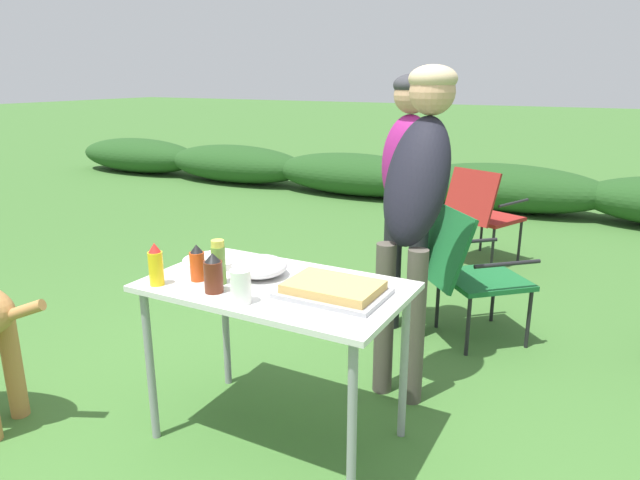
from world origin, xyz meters
name	(u,v)px	position (x,y,z in m)	size (l,w,h in m)	color
ground_plane	(279,435)	(0.00, 0.00, 0.00)	(60.00, 60.00, 0.00)	#3D6B2D
shrub_hedge	(505,187)	(0.00, 5.12, 0.28)	(14.40, 0.90, 0.56)	#234C1E
folding_table	(276,301)	(0.00, 0.00, 0.66)	(1.10, 0.64, 0.74)	silver
food_tray	(333,290)	(0.27, 0.00, 0.77)	(0.41, 0.29, 0.06)	#9E9EA3
plate_stack	(211,262)	(-0.40, 0.07, 0.76)	(0.25, 0.25, 0.03)	white
mixing_bowl	(259,266)	(-0.12, 0.06, 0.78)	(0.25, 0.25, 0.08)	silver
paper_cup_stack	(241,287)	(-0.01, -0.24, 0.81)	(0.08, 0.08, 0.13)	white
hot_sauce_bottle	(197,263)	(-0.32, -0.12, 0.82)	(0.06, 0.06, 0.16)	#CC4214
relish_jar	(219,262)	(-0.21, -0.10, 0.83)	(0.06, 0.06, 0.19)	olive
bbq_sauce_bottle	(213,274)	(-0.17, -0.19, 0.82)	(0.08, 0.08, 0.17)	#562314
mustard_bottle	(156,265)	(-0.43, -0.24, 0.83)	(0.06, 0.06, 0.18)	yellow
standing_person_in_navy_coat	(417,189)	(0.36, 0.71, 1.06)	(0.37, 0.49, 1.64)	#4C473D
standing_person_with_beanie	(408,179)	(0.10, 1.32, 0.99)	(0.42, 0.36, 1.60)	black
camp_chair_green_behind_table	(482,211)	(0.20, 2.95, 0.47)	(0.66, 0.72, 0.83)	maroon
camp_chair_near_hedge	(469,268)	(0.49, 1.39, 0.47)	(0.75, 0.74, 0.83)	#19602D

